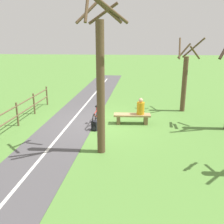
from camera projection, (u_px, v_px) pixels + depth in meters
The scene contains 10 objects.
ground_plane at pixel (99, 123), 11.55m from camera, with size 80.00×80.00×0.00m, color #548438.
paved_path at pixel (35, 166), 7.83m from camera, with size 2.23×36.00×0.02m, color #4C494C.
path_centre_line at pixel (35, 165), 7.83m from camera, with size 0.10×32.00×0.00m, color silver.
bench at pixel (132, 117), 11.45m from camera, with size 1.64×0.49×0.45m.
person_seated at pixel (141, 107), 11.30m from camera, with size 0.35×0.35×0.74m.
bicycle at pixel (96, 117), 11.26m from camera, with size 0.13×1.64×0.85m.
backpack at pixel (95, 126), 10.68m from camera, with size 0.33×0.33×0.40m.
fence_roadside at pixel (7, 119), 10.24m from camera, with size 0.53×8.91×1.05m.
tree_by_path at pixel (185, 79), 12.97m from camera, with size 1.29×1.53×3.70m.
tree_far_right at pixel (100, 79), 8.05m from camera, with size 1.64×1.65×5.43m.
Camera 1 is at (-1.36, 10.83, 3.85)m, focal length 41.23 mm.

